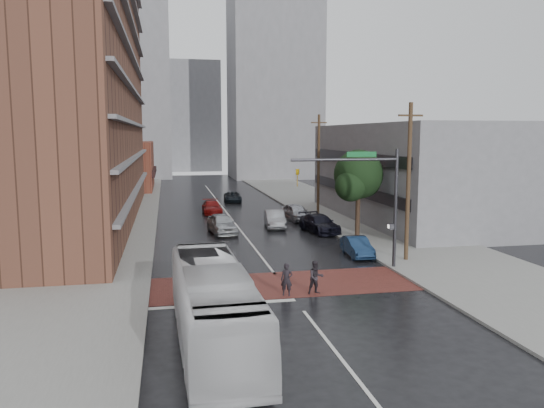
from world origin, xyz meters
TOP-DOWN VIEW (x-y plane):
  - ground at (0.00, 0.00)m, footprint 160.00×160.00m
  - crosswalk at (0.00, 0.50)m, footprint 14.00×5.00m
  - sidewalk_west at (-11.50, 25.00)m, footprint 9.00×90.00m
  - sidewalk_east at (11.50, 25.00)m, footprint 9.00×90.00m
  - apartment_block at (-14.00, 24.00)m, footprint 10.00×44.00m
  - storefront_west at (-12.00, 54.00)m, footprint 8.00×16.00m
  - building_east at (16.50, 20.00)m, footprint 11.00×26.00m
  - distant_tower_west at (-14.00, 78.00)m, footprint 18.00×16.00m
  - distant_tower_east at (14.00, 72.00)m, footprint 16.00×14.00m
  - distant_tower_center at (0.00, 95.00)m, footprint 12.00×10.00m
  - street_tree at (8.52, 12.03)m, footprint 4.20×4.10m
  - signal_mast at (5.85, 2.50)m, footprint 6.50×0.30m
  - utility_pole_near at (8.80, 4.00)m, footprint 1.60×0.26m
  - utility_pole_far at (8.80, 24.00)m, footprint 1.60×0.26m
  - transit_bus at (-4.38, -7.09)m, footprint 2.93×11.28m
  - pedestrian_a at (-0.24, -1.50)m, footprint 0.69×0.56m
  - pedestrian_b at (1.28, -1.50)m, footprint 0.90×0.74m
  - car_travel_a at (-1.68, 15.97)m, footprint 2.44×4.97m
  - car_travel_b at (3.11, 17.85)m, footprint 2.00×4.64m
  - car_travel_c at (-1.54, 27.23)m, footprint 1.89×4.58m
  - suv_travel at (1.70, 36.24)m, footprint 2.31×4.48m
  - car_parked_near at (6.30, 6.11)m, footprint 1.56×3.96m
  - car_parked_mid at (6.30, 14.95)m, footprint 2.80×5.28m
  - car_parked_far at (5.87, 21.28)m, footprint 2.59×4.82m

SIDE VIEW (x-z plane):
  - ground at x=0.00m, z-range 0.00..0.00m
  - crosswalk at x=0.00m, z-range 0.00..0.02m
  - sidewalk_west at x=-11.50m, z-range 0.00..0.15m
  - sidewalk_east at x=11.50m, z-range 0.00..0.15m
  - suv_travel at x=1.70m, z-range 0.00..1.21m
  - car_parked_near at x=6.30m, z-range 0.00..1.28m
  - car_travel_c at x=-1.54m, z-range 0.00..1.32m
  - car_parked_mid at x=6.30m, z-range 0.00..1.46m
  - car_travel_b at x=3.11m, z-range 0.00..1.49m
  - car_parked_far at x=5.87m, z-range 0.00..1.56m
  - car_travel_a at x=-1.68m, z-range 0.00..1.63m
  - pedestrian_a at x=-0.24m, z-range 0.00..1.64m
  - pedestrian_b at x=1.28m, z-range 0.00..1.70m
  - transit_bus at x=-4.38m, z-range 0.00..3.12m
  - storefront_west at x=-12.00m, z-range 0.00..7.00m
  - building_east at x=16.50m, z-range 0.00..9.00m
  - signal_mast at x=5.85m, z-range 1.13..8.33m
  - street_tree at x=8.52m, z-range 1.28..8.18m
  - utility_pole_near at x=8.80m, z-range 0.14..10.14m
  - utility_pole_far at x=8.80m, z-range 0.14..10.14m
  - distant_tower_center at x=0.00m, z-range 0.00..24.00m
  - apartment_block at x=-14.00m, z-range 0.00..28.00m
  - distant_tower_west at x=-14.00m, z-range 0.00..32.00m
  - distant_tower_east at x=14.00m, z-range 0.00..36.00m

